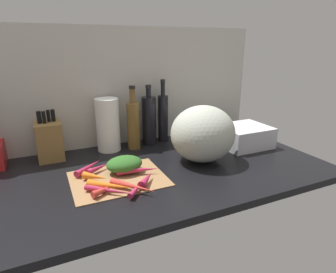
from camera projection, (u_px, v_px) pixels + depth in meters
The scene contains 22 objects.
ground_plane at pixel (131, 175), 119.56cm from camera, with size 170.00×80.00×3.00cm, color black.
wall_back at pixel (106, 88), 142.96cm from camera, with size 170.00×3.00×60.00cm, color #BCB7AD.
cutting_board at pixel (118, 178), 112.11cm from camera, with size 36.49×28.93×0.80cm, color #997047.
carrot_0 at pixel (127, 160), 124.33cm from camera, with size 3.48×3.48×13.48cm, color orange.
carrot_1 at pixel (105, 189), 100.07cm from camera, with size 2.66×2.66×10.35cm, color red.
carrot_2 at pixel (133, 186), 101.77cm from camera, with size 3.05×3.05×17.98cm, color red.
carrot_3 at pixel (139, 186), 102.92cm from camera, with size 2.06×2.06×14.97cm, color #B2264C.
carrot_4 at pixel (138, 170), 114.63cm from camera, with size 3.41×3.41×17.33cm, color #B2264C.
carrot_5 at pixel (95, 177), 109.19cm from camera, with size 3.04×3.04×10.34cm, color orange.
carrot_6 at pixel (89, 167), 118.30cm from camera, with size 2.78×2.78×15.99cm, color #B2264C.
carrot_7 at pixel (147, 179), 107.27cm from camera, with size 3.30×3.30×11.41cm, color #B2264C.
carrot_8 at pixel (108, 190), 99.86cm from camera, with size 2.28×2.28×17.88cm, color #B2264C.
carrot_9 at pixel (99, 168), 117.66cm from camera, with size 2.63×2.63×11.85cm, color #B2264C.
carrot_10 at pixel (110, 186), 101.65cm from camera, with size 3.56×3.56×16.82cm, color orange.
carrot_greens_pile at pixel (124, 164), 116.82cm from camera, with size 15.08×11.60×6.38cm, color #2D6023.
winter_squash at pixel (203, 134), 126.91cm from camera, with size 29.53×27.76×25.69cm, color #B2B7A8.
knife_block at pixel (49, 140), 129.62cm from camera, with size 11.21×12.90×23.10cm.
paper_towel_roll at pixel (108, 125), 139.59cm from camera, with size 11.51×11.51×26.37cm, color white.
bottle_0 at pixel (133, 124), 142.01cm from camera, with size 6.50×6.50×32.30cm.
bottle_1 at pixel (149, 120), 148.48cm from camera, with size 7.43×7.43×31.59cm.
bottle_2 at pixel (163, 117), 152.79cm from camera, with size 5.46×5.46×33.83cm.
dish_rack at pixel (244, 136), 147.97cm from camera, with size 24.50×21.92×10.65cm, color silver.
Camera 1 is at (-31.17, -105.10, 51.26)cm, focal length 30.09 mm.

